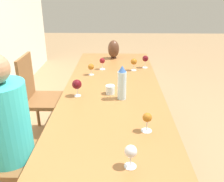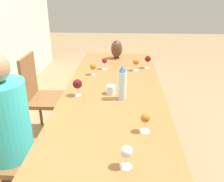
# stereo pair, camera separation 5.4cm
# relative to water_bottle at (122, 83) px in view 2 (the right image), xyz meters

# --- Properties ---
(ground_plane) EXTENTS (14.00, 14.00, 0.00)m
(ground_plane) POSITION_rel_water_bottle_xyz_m (0.12, 0.08, -0.88)
(ground_plane) COLOR #937551
(dining_table) EXTENTS (2.73, 0.89, 0.73)m
(dining_table) POSITION_rel_water_bottle_xyz_m (0.12, 0.08, -0.21)
(dining_table) COLOR #936033
(dining_table) RESTS_ON ground_plane
(water_bottle) EXTENTS (0.07, 0.07, 0.29)m
(water_bottle) POSITION_rel_water_bottle_xyz_m (0.00, 0.00, 0.00)
(water_bottle) COLOR silver
(water_bottle) RESTS_ON dining_table
(water_tumbler) EXTENTS (0.08, 0.08, 0.08)m
(water_tumbler) POSITION_rel_water_bottle_xyz_m (0.10, 0.10, -0.10)
(water_tumbler) COLOR silver
(water_tumbler) RESTS_ON dining_table
(vase) EXTENTS (0.14, 0.14, 0.24)m
(vase) POSITION_rel_water_bottle_xyz_m (1.23, 0.09, -0.02)
(vase) COLOR #4C2D1E
(vase) RESTS_ON dining_table
(wine_glass_0) EXTENTS (0.07, 0.07, 0.14)m
(wine_glass_0) POSITION_rel_water_bottle_xyz_m (0.75, -0.14, -0.04)
(wine_glass_0) COLOR silver
(wine_glass_0) RESTS_ON dining_table
(wine_glass_1) EXTENTS (0.07, 0.07, 0.13)m
(wine_glass_1) POSITION_rel_water_bottle_xyz_m (0.78, 0.21, -0.05)
(wine_glass_1) COLOR silver
(wine_glass_1) RESTS_ON dining_table
(wine_glass_2) EXTENTS (0.07, 0.07, 0.13)m
(wine_glass_2) POSITION_rel_water_bottle_xyz_m (-0.50, -0.16, -0.05)
(wine_glass_2) COLOR silver
(wine_glass_2) RESTS_ON dining_table
(wine_glass_3) EXTENTS (0.08, 0.08, 0.15)m
(wine_glass_3) POSITION_rel_water_bottle_xyz_m (0.05, 0.38, -0.04)
(wine_glass_3) COLOR silver
(wine_glass_3) RESTS_ON dining_table
(wine_glass_4) EXTENTS (0.07, 0.07, 0.13)m
(wine_glass_4) POSITION_rel_water_bottle_xyz_m (-0.85, -0.03, -0.05)
(wine_glass_4) COLOR silver
(wine_glass_4) RESTS_ON dining_table
(wine_glass_5) EXTENTS (0.07, 0.07, 0.12)m
(wine_glass_5) POSITION_rel_water_bottle_xyz_m (0.59, 0.32, -0.06)
(wine_glass_5) COLOR silver
(wine_glass_5) RESTS_ON dining_table
(wine_glass_6) EXTENTS (0.07, 0.07, 0.14)m
(wine_glass_6) POSITION_rel_water_bottle_xyz_m (0.85, -0.28, -0.04)
(wine_glass_6) COLOR silver
(wine_glass_6) RESTS_ON dining_table
(chair_near) EXTENTS (0.44, 0.44, 0.94)m
(chair_near) POSITION_rel_water_bottle_xyz_m (-0.43, 0.89, -0.37)
(chair_near) COLOR brown
(chair_near) RESTS_ON ground_plane
(chair_far) EXTENTS (0.44, 0.44, 0.94)m
(chair_far) POSITION_rel_water_bottle_xyz_m (0.57, 0.89, -0.37)
(chair_far) COLOR brown
(chair_far) RESTS_ON ground_plane
(person_near) EXTENTS (0.35, 0.35, 1.23)m
(person_near) POSITION_rel_water_bottle_xyz_m (-0.43, 0.80, -0.22)
(person_near) COLOR #2D2D38
(person_near) RESTS_ON ground_plane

